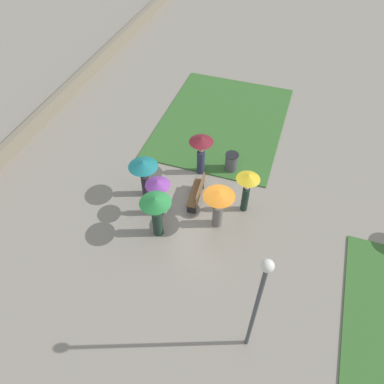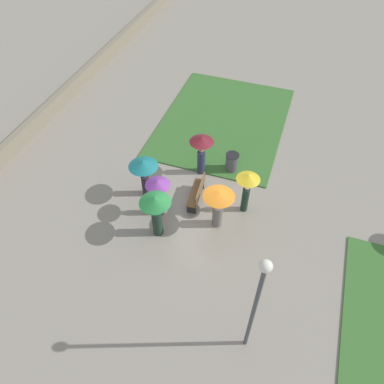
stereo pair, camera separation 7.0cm
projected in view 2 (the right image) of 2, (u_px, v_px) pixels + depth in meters
ground_plane at (199, 211)px, 15.12m from camera, size 90.00×90.00×0.00m
lawn_patch_near at (223, 121)px, 19.15m from camera, size 7.94×6.02×0.06m
parapet_wall at (4, 154)px, 16.88m from camera, size 45.00×0.35×0.78m
park_bench at (197, 192)px, 15.18m from camera, size 1.65×0.56×0.90m
lamp_post at (257, 298)px, 9.37m from camera, size 0.32×0.32×4.59m
trash_bin at (232, 162)px, 16.41m from camera, size 0.59×0.59×0.90m
crowd_person_orange at (219, 201)px, 13.68m from camera, size 1.19×1.19×1.86m
crowd_person_maroon at (202, 148)px, 15.63m from camera, size 1.02×1.02×1.96m
crowd_person_purple at (158, 190)px, 14.08m from camera, size 0.95×0.95×1.83m
crowd_person_yellow at (247, 184)px, 14.11m from camera, size 0.91×0.91×1.98m
crowd_person_green at (156, 208)px, 13.34m from camera, size 1.15×1.15×2.00m
crowd_person_teal at (144, 169)px, 14.73m from camera, size 1.18×1.18×1.84m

